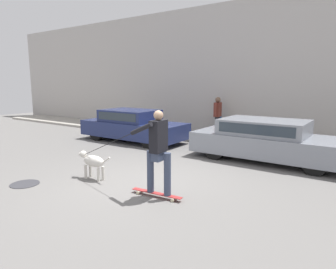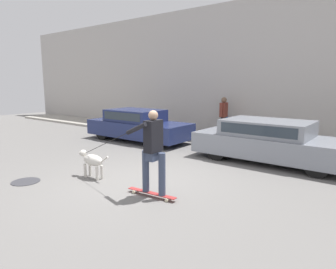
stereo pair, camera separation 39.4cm
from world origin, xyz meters
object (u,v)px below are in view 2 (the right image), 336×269
at_px(skateboarder, 153,149).
at_px(parked_car_1, 271,142).
at_px(parked_car_0, 138,126).
at_px(dog, 92,161).
at_px(pedestrian_with_bag, 224,115).

bearing_deg(skateboarder, parked_car_1, -107.18).
distance_m(parked_car_0, dog, 4.85).
relative_size(parked_car_1, dog, 4.33).
xyz_separation_m(parked_car_1, pedestrian_with_bag, (-2.87, 2.53, 0.39)).
relative_size(dog, skateboarder, 0.36).
relative_size(parked_car_1, skateboarder, 1.57).
distance_m(parked_car_0, skateboarder, 6.14).
distance_m(parked_car_1, skateboarder, 4.34).
relative_size(parked_car_0, parked_car_1, 0.97).
bearing_deg(parked_car_1, parked_car_0, -179.78).
distance_m(dog, pedestrian_with_bag, 6.74).
height_order(skateboarder, pedestrian_with_bag, skateboarder).
bearing_deg(parked_car_1, dog, -124.47).
height_order(dog, pedestrian_with_bag, pedestrian_with_bag).
bearing_deg(skateboarder, pedestrian_with_bag, -78.86).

